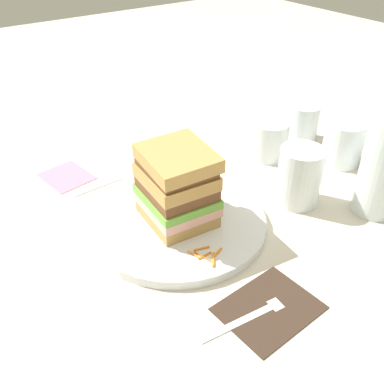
{
  "coord_description": "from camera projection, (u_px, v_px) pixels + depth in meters",
  "views": [
    {
      "loc": [
        0.5,
        -0.32,
        0.46
      ],
      "look_at": [
        0.01,
        0.03,
        0.06
      ],
      "focal_mm": 41.29,
      "sensor_mm": 36.0,
      "label": 1
    }
  ],
  "objects": [
    {
      "name": "ground_plane",
      "position": [
        174.0,
        222.0,
        0.74
      ],
      "size": [
        3.0,
        3.0,
        0.0
      ],
      "primitive_type": "plane",
      "color": "beige"
    },
    {
      "name": "main_plate",
      "position": [
        177.0,
        222.0,
        0.73
      ],
      "size": [
        0.29,
        0.29,
        0.02
      ],
      "primitive_type": "cylinder",
      "color": "white",
      "rests_on": "ground_plane"
    },
    {
      "name": "sandwich",
      "position": [
        176.0,
        187.0,
        0.69
      ],
      "size": [
        0.13,
        0.11,
        0.13
      ],
      "color": "tan",
      "rests_on": "main_plate"
    },
    {
      "name": "carrot_shred_0",
      "position": [
        139.0,
        189.0,
        0.79
      ],
      "size": [
        0.03,
        0.02,
        0.0
      ],
      "primitive_type": "cylinder",
      "rotation": [
        0.0,
        1.57,
        5.54
      ],
      "color": "orange",
      "rests_on": "main_plate"
    },
    {
      "name": "carrot_shred_1",
      "position": [
        153.0,
        188.0,
        0.8
      ],
      "size": [
        0.02,
        0.02,
        0.0
      ],
      "primitive_type": "cylinder",
      "rotation": [
        0.0,
        1.57,
        2.25
      ],
      "color": "orange",
      "rests_on": "main_plate"
    },
    {
      "name": "carrot_shred_2",
      "position": [
        162.0,
        194.0,
        0.78
      ],
      "size": [
        0.02,
        0.02,
        0.0
      ],
      "primitive_type": "cylinder",
      "rotation": [
        0.0,
        1.57,
        3.97
      ],
      "color": "orange",
      "rests_on": "main_plate"
    },
    {
      "name": "carrot_shred_3",
      "position": [
        142.0,
        186.0,
        0.8
      ],
      "size": [
        0.03,
        0.01,
        0.0
      ],
      "primitive_type": "cylinder",
      "rotation": [
        0.0,
        1.57,
        3.41
      ],
      "color": "orange",
      "rests_on": "main_plate"
    },
    {
      "name": "carrot_shred_4",
      "position": [
        143.0,
        193.0,
        0.78
      ],
      "size": [
        0.03,
        0.01,
        0.0
      ],
      "primitive_type": "cylinder",
      "rotation": [
        0.0,
        1.57,
        0.19
      ],
      "color": "orange",
      "rests_on": "main_plate"
    },
    {
      "name": "carrot_shred_5",
      "position": [
        153.0,
        197.0,
        0.78
      ],
      "size": [
        0.01,
        0.03,
        0.0
      ],
      "primitive_type": "cylinder",
      "rotation": [
        0.0,
        1.57,
        4.61
      ],
      "color": "orange",
      "rests_on": "main_plate"
    },
    {
      "name": "carrot_shred_6",
      "position": [
        149.0,
        187.0,
        0.8
      ],
      "size": [
        0.02,
        0.03,
        0.0
      ],
      "primitive_type": "cylinder",
      "rotation": [
        0.0,
        1.57,
        5.16
      ],
      "color": "orange",
      "rests_on": "main_plate"
    },
    {
      "name": "carrot_shred_7",
      "position": [
        154.0,
        191.0,
        0.79
      ],
      "size": [
        0.03,
        0.0,
        0.0
      ],
      "primitive_type": "cylinder",
      "rotation": [
        0.0,
        1.57,
        3.16
      ],
      "color": "orange",
      "rests_on": "main_plate"
    },
    {
      "name": "carrot_shred_8",
      "position": [
        203.0,
        257.0,
        0.65
      ],
      "size": [
        0.03,
        0.01,
        0.0
      ],
      "primitive_type": "cylinder",
      "rotation": [
        0.0,
        1.57,
        0.27
      ],
      "color": "orange",
      "rests_on": "main_plate"
    },
    {
      "name": "carrot_shred_9",
      "position": [
        205.0,
        255.0,
        0.65
      ],
      "size": [
        0.0,
        0.02,
        0.0
      ],
      "primitive_type": "cylinder",
      "rotation": [
        0.0,
        1.57,
        4.76
      ],
      "color": "orange",
      "rests_on": "main_plate"
    },
    {
      "name": "carrot_shred_10",
      "position": [
        202.0,
        248.0,
        0.66
      ],
      "size": [
        0.01,
        0.02,
        0.0
      ],
      "primitive_type": "cylinder",
      "rotation": [
        0.0,
        1.57,
        4.42
      ],
      "color": "orange",
      "rests_on": "main_plate"
    },
    {
      "name": "carrot_shred_11",
      "position": [
        215.0,
        254.0,
        0.65
      ],
      "size": [
        0.01,
        0.02,
        0.0
      ],
      "primitive_type": "cylinder",
      "rotation": [
        0.0,
        1.57,
        1.93
      ],
      "color": "orange",
      "rests_on": "main_plate"
    },
    {
      "name": "carrot_shred_12",
      "position": [
        194.0,
        255.0,
        0.65
      ],
      "size": [
        0.03,
        0.01,
        0.0
      ],
      "primitive_type": "cylinder",
      "rotation": [
        0.0,
        1.57,
        3.4
      ],
      "color": "orange",
      "rests_on": "main_plate"
    },
    {
      "name": "carrot_shred_13",
      "position": [
        213.0,
        260.0,
        0.64
      ],
      "size": [
        0.02,
        0.02,
        0.0
      ],
      "primitive_type": "cylinder",
      "rotation": [
        0.0,
        1.57,
        5.6
      ],
      "color": "orange",
      "rests_on": "main_plate"
    },
    {
      "name": "napkin_dark",
      "position": [
        271.0,
        307.0,
        0.59
      ],
      "size": [
        0.11,
        0.13,
        0.0
      ],
      "primitive_type": "cube",
      "rotation": [
        0.0,
        0.0,
        0.06
      ],
      "color": "#38281E",
      "rests_on": "ground_plane"
    },
    {
      "name": "fork",
      "position": [
        258.0,
        312.0,
        0.58
      ],
      "size": [
        0.03,
        0.17,
        0.0
      ],
      "color": "silver",
      "rests_on": "napkin_dark"
    },
    {
      "name": "knife",
      "position": [
        118.0,
        178.0,
        0.86
      ],
      "size": [
        0.02,
        0.2,
        0.0
      ],
      "color": "silver",
      "rests_on": "ground_plane"
    },
    {
      "name": "juice_glass",
      "position": [
        299.0,
        179.0,
        0.77
      ],
      "size": [
        0.08,
        0.08,
        0.1
      ],
      "color": "white",
      "rests_on": "ground_plane"
    },
    {
      "name": "empty_tumbler_0",
      "position": [
        269.0,
        140.0,
        0.91
      ],
      "size": [
        0.08,
        0.08,
        0.08
      ],
      "primitive_type": "cylinder",
      "color": "silver",
      "rests_on": "ground_plane"
    },
    {
      "name": "empty_tumbler_1",
      "position": [
        343.0,
        143.0,
        0.88
      ],
      "size": [
        0.08,
        0.08,
        0.09
      ],
      "primitive_type": "cylinder",
      "color": "silver",
      "rests_on": "ground_plane"
    },
    {
      "name": "empty_tumbler_2",
      "position": [
        303.0,
        123.0,
        0.97
      ],
      "size": [
        0.07,
        0.07,
        0.08
      ],
      "primitive_type": "cylinder",
      "color": "silver",
      "rests_on": "ground_plane"
    },
    {
      "name": "napkin_pink",
      "position": [
        67.0,
        176.0,
        0.86
      ],
      "size": [
        0.11,
        0.09,
        0.0
      ],
      "primitive_type": "cube",
      "rotation": [
        0.0,
        0.0,
        0.16
      ],
      "color": "pink",
      "rests_on": "ground_plane"
    }
  ]
}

